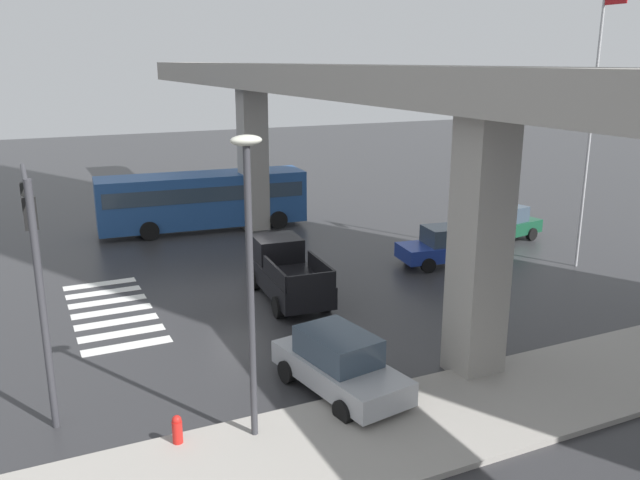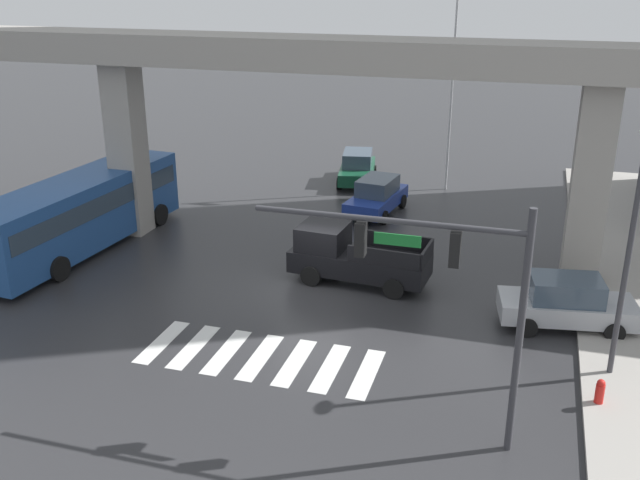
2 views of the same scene
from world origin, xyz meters
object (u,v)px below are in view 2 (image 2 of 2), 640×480
Objects in this scene: fire_hydrant at (600,393)px; sedan_blue at (377,196)px; traffic_signal_mast at (449,276)px; flagpole at (455,60)px; sedan_silver at (566,303)px; sedan_dark_green at (357,167)px; city_bus at (80,210)px; street_lamp_near_corner at (633,228)px; pickup_truck at (352,256)px.

sedan_blue is at bearing 122.96° from fire_hydrant.
flagpole is at bearing 96.74° from traffic_signal_mast.
sedan_blue is at bearing 107.57° from traffic_signal_mast.
sedan_silver is 1.00× the size of sedan_dark_green.
city_bus is 1.51× the size of street_lamp_near_corner.
sedan_silver and sedan_blue have the same top height.
flagpole reaches higher than traffic_signal_mast.
traffic_signal_mast is at bearing -28.44° from city_bus.
sedan_dark_green is at bearing 114.06° from sedan_blue.
sedan_blue is at bearing 131.18° from sedan_silver.
city_bus is 1.69× the size of traffic_signal_mast.
street_lamp_near_corner is at bearing -67.09° from sedan_silver.
sedan_silver is at bearing 99.94° from fire_hydrant.
city_bus reaches higher than sedan_silver.
sedan_blue is (10.65, 8.09, -0.87)m from city_bus.
city_bus is at bearing 151.56° from traffic_signal_mast.
flagpole reaches higher than sedan_blue.
pickup_truck is 0.48× the size of city_bus.
pickup_truck is at bearing -84.01° from sedan_blue.
traffic_signal_mast is (15.95, -8.63, 2.66)m from city_bus.
city_bus reaches higher than fire_hydrant.
sedan_blue is at bearing 37.23° from city_bus.
city_bus is 0.94× the size of flagpole.
sedan_blue is (-8.41, 9.61, 0.00)m from sedan_silver.
city_bus is at bearing -135.73° from flagpole.
sedan_silver reaches higher than fire_hydrant.
city_bus is at bearing -123.53° from sedan_dark_green.
city_bus reaches higher than sedan_blue.
city_bus is 19.34m from flagpole.
traffic_signal_mast is (5.30, -16.73, 3.53)m from sedan_blue.
traffic_signal_mast is at bearing -83.26° from flagpole.
pickup_truck is at bearing 143.65° from fire_hydrant.
city_bus is 13.40m from sedan_blue.
street_lamp_near_corner is 0.62× the size of flagpole.
sedan_silver is at bearing -48.82° from sedan_blue.
fire_hydrant is 21.18m from flagpole.
flagpole is (-6.48, 19.17, 6.24)m from fire_hydrant.
city_bus is at bearing -142.77° from sedan_blue.
flagpole is (-5.68, 14.57, 5.82)m from sedan_silver.
traffic_signal_mast is (4.45, -8.67, 3.40)m from pickup_truck.
flagpole is at bearing 2.18° from sedan_dark_green.
sedan_dark_green is 0.39× the size of flagpole.
street_lamp_near_corner is 18.85m from flagpole.
fire_hydrant is (11.35, -18.99, -0.42)m from sedan_dark_green.
street_lamp_near_corner is at bearing 44.58° from traffic_signal_mast.
traffic_signal_mast is at bearing -147.36° from fire_hydrant.
sedan_silver is (7.56, -1.56, -0.14)m from pickup_truck.
pickup_truck is 11.52m from city_bus.
city_bus reaches higher than sedan_dark_green.
traffic_signal_mast reaches higher than city_bus.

